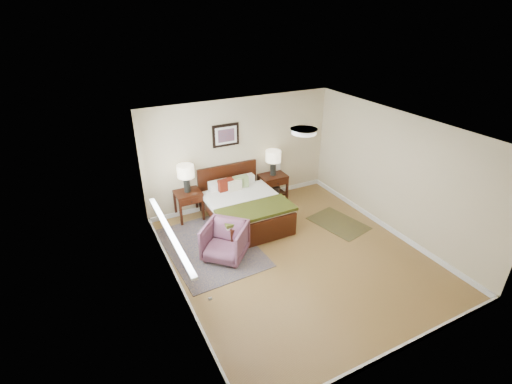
# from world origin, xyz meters

# --- Properties ---
(floor) EXTENTS (5.00, 5.00, 0.00)m
(floor) POSITION_xyz_m (0.00, 0.00, 0.00)
(floor) COLOR olive
(floor) RESTS_ON ground
(back_wall) EXTENTS (4.50, 0.04, 2.50)m
(back_wall) POSITION_xyz_m (0.00, 2.50, 1.25)
(back_wall) COLOR #BFB18B
(back_wall) RESTS_ON ground
(front_wall) EXTENTS (4.50, 0.04, 2.50)m
(front_wall) POSITION_xyz_m (0.00, -2.50, 1.25)
(front_wall) COLOR #BFB18B
(front_wall) RESTS_ON ground
(left_wall) EXTENTS (0.04, 5.00, 2.50)m
(left_wall) POSITION_xyz_m (-2.25, 0.00, 1.25)
(left_wall) COLOR #BFB18B
(left_wall) RESTS_ON ground
(right_wall) EXTENTS (0.04, 5.00, 2.50)m
(right_wall) POSITION_xyz_m (2.25, 0.00, 1.25)
(right_wall) COLOR #BFB18B
(right_wall) RESTS_ON ground
(ceiling) EXTENTS (4.50, 5.00, 0.02)m
(ceiling) POSITION_xyz_m (0.00, 0.00, 2.50)
(ceiling) COLOR white
(ceiling) RESTS_ON back_wall
(window) EXTENTS (0.11, 2.72, 1.32)m
(window) POSITION_xyz_m (-2.20, 0.70, 1.38)
(window) COLOR silver
(window) RESTS_ON left_wall
(door) EXTENTS (0.06, 1.00, 2.18)m
(door) POSITION_xyz_m (-2.23, -1.75, 1.07)
(door) COLOR silver
(door) RESTS_ON ground
(ceil_fixture) EXTENTS (0.44, 0.44, 0.08)m
(ceil_fixture) POSITION_xyz_m (0.00, 0.00, 2.47)
(ceil_fixture) COLOR white
(ceil_fixture) RESTS_ON ceiling
(bed) EXTENTS (1.57, 1.88, 1.01)m
(bed) POSITION_xyz_m (-0.35, 1.58, 0.47)
(bed) COLOR black
(bed) RESTS_ON ground
(wall_art) EXTENTS (0.62, 0.05, 0.50)m
(wall_art) POSITION_xyz_m (-0.35, 2.47, 1.72)
(wall_art) COLOR black
(wall_art) RESTS_ON back_wall
(nightstand_left) EXTENTS (0.55, 0.50, 0.66)m
(nightstand_left) POSITION_xyz_m (-1.37, 2.25, 0.53)
(nightstand_left) COLOR black
(nightstand_left) RESTS_ON ground
(nightstand_right) EXTENTS (0.63, 0.47, 0.62)m
(nightstand_right) POSITION_xyz_m (0.74, 2.26, 0.38)
(nightstand_right) COLOR black
(nightstand_right) RESTS_ON ground
(lamp_left) EXTENTS (0.36, 0.36, 0.61)m
(lamp_left) POSITION_xyz_m (-1.37, 2.27, 1.09)
(lamp_left) COLOR black
(lamp_left) RESTS_ON nightstand_left
(lamp_right) EXTENTS (0.36, 0.36, 0.61)m
(lamp_right) POSITION_xyz_m (0.74, 2.27, 1.06)
(lamp_right) COLOR black
(lamp_right) RESTS_ON nightstand_right
(armchair) EXTENTS (1.07, 1.07, 0.70)m
(armchair) POSITION_xyz_m (-1.21, 0.60, 0.35)
(armchair) COLOR brown
(armchair) RESTS_ON ground
(rug_persian) EXTENTS (1.71, 2.35, 0.01)m
(rug_persian) POSITION_xyz_m (-1.35, 1.00, 0.01)
(rug_persian) COLOR #0B1038
(rug_persian) RESTS_ON ground
(rug_navy) EXTENTS (1.05, 1.35, 0.01)m
(rug_navy) POSITION_xyz_m (1.45, 0.58, 0.01)
(rug_navy) COLOR black
(rug_navy) RESTS_ON ground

